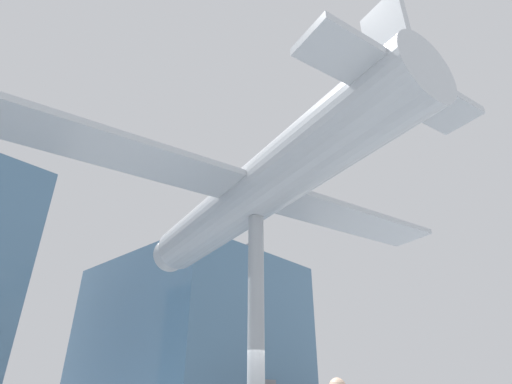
% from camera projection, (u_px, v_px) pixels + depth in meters
% --- Properties ---
extents(glass_pavilion_right, '(9.76, 11.59, 9.58)m').
position_uv_depth(glass_pavilion_right, '(191.00, 342.00, 24.11)').
color(glass_pavilion_right, slate).
rests_on(glass_pavilion_right, ground_plane).
extents(support_pylon_central, '(0.44, 0.44, 6.19)m').
position_uv_depth(support_pylon_central, '(256.00, 326.00, 10.41)').
color(support_pylon_central, '#999EA3').
rests_on(support_pylon_central, ground_plane).
extents(suspended_airplane, '(14.63, 13.63, 3.38)m').
position_uv_depth(suspended_airplane, '(253.00, 194.00, 12.38)').
color(suspended_airplane, '#B2B7BC').
rests_on(suspended_airplane, support_pylon_central).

